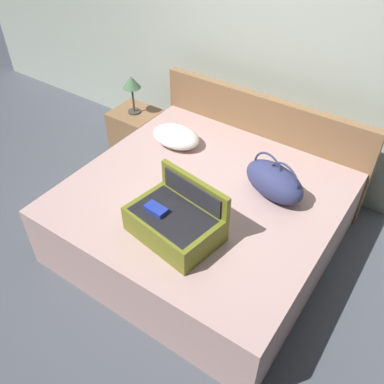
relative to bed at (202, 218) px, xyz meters
The scene contains 9 objects.
ground_plane 0.48m from the bed, 90.00° to the right, with size 12.00×12.00×0.00m, color #4C515B.
back_wall 1.62m from the bed, 90.00° to the left, with size 8.00×0.10×2.60m, color #B7C1B2.
bed is the anchor object (origin of this frame).
headboard 0.97m from the bed, 90.00° to the left, with size 1.96×0.08×0.92m, color olive.
hard_case_large 0.61m from the bed, 79.08° to the right, with size 0.64×0.50×0.37m.
duffel_bag 0.66m from the bed, 31.70° to the left, with size 0.56×0.40×0.33m.
pillow_near_headboard 0.76m from the bed, 143.10° to the left, with size 0.44×0.31×0.14m, color white.
nightstand 1.41m from the bed, 151.77° to the left, with size 0.44×0.40×0.50m, color olive.
table_lamp 1.50m from the bed, 151.77° to the left, with size 0.17×0.17×0.38m.
Camera 1 is at (1.27, -1.58, 2.60)m, focal length 39.09 mm.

